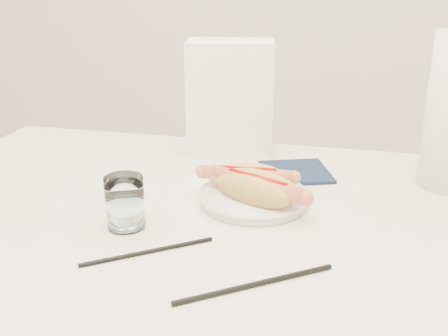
% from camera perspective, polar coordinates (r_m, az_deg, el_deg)
% --- Properties ---
extents(table, '(1.20, 0.80, 0.75)m').
position_cam_1_polar(table, '(0.95, -1.67, -8.05)').
color(table, silver).
rests_on(table, ground).
extents(plate, '(0.20, 0.20, 0.02)m').
position_cam_1_polar(plate, '(0.95, 3.21, -3.32)').
color(plate, white).
rests_on(plate, table).
extents(hotdog_left, '(0.17, 0.07, 0.05)m').
position_cam_1_polar(hotdog_left, '(0.97, 2.52, -1.08)').
color(hotdog_left, '#E4A25B').
rests_on(hotdog_left, plate).
extents(hotdog_right, '(0.18, 0.13, 0.05)m').
position_cam_1_polar(hotdog_right, '(0.92, 3.60, -2.20)').
color(hotdog_right, tan).
rests_on(hotdog_right, plate).
extents(water_glass, '(0.06, 0.06, 0.09)m').
position_cam_1_polar(water_glass, '(0.87, -10.53, -3.62)').
color(water_glass, white).
rests_on(water_glass, table).
extents(chopstick_near, '(0.17, 0.12, 0.01)m').
position_cam_1_polar(chopstick_near, '(0.80, -8.11, -8.83)').
color(chopstick_near, black).
rests_on(chopstick_near, table).
extents(chopstick_far, '(0.19, 0.14, 0.01)m').
position_cam_1_polar(chopstick_far, '(0.72, 3.37, -12.26)').
color(chopstick_far, black).
rests_on(chopstick_far, table).
extents(napkin_box, '(0.20, 0.14, 0.25)m').
position_cam_1_polar(napkin_box, '(1.18, 0.63, 7.50)').
color(napkin_box, white).
rests_on(napkin_box, table).
extents(navy_napkin, '(0.17, 0.17, 0.01)m').
position_cam_1_polar(navy_napkin, '(1.10, 7.65, -0.41)').
color(navy_napkin, '#121D3A').
rests_on(navy_napkin, table).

